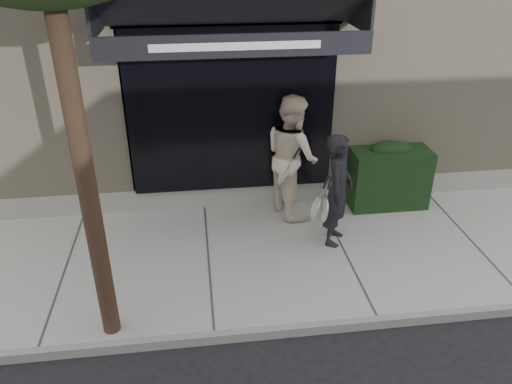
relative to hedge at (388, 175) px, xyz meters
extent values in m
plane|color=black|center=(-1.10, -1.25, -0.66)|extent=(80.00, 80.00, 0.00)
cube|color=#A4A49E|center=(-1.10, -1.25, -0.60)|extent=(20.00, 3.00, 0.12)
cube|color=gray|center=(-1.10, -2.80, -0.59)|extent=(20.00, 0.10, 0.14)
cube|color=tan|center=(-1.10, 3.75, 2.09)|extent=(14.00, 7.00, 5.50)
cube|color=gray|center=(-1.10, 0.45, -0.41)|extent=(14.02, 0.42, 0.50)
cube|color=black|center=(-2.60, 0.30, 1.14)|extent=(3.20, 0.30, 2.60)
cube|color=gray|center=(-4.20, 0.45, 1.14)|extent=(0.08, 0.40, 2.60)
cube|color=gray|center=(-1.00, 0.45, 1.14)|extent=(0.08, 0.40, 2.60)
cube|color=gray|center=(-2.60, 0.45, 2.48)|extent=(3.36, 0.40, 0.12)
cube|color=black|center=(-2.60, -0.25, 2.74)|extent=(3.60, 1.03, 0.55)
cube|color=black|center=(-2.60, -0.75, 2.35)|extent=(3.60, 0.05, 0.30)
cube|color=white|center=(-2.60, -0.78, 2.35)|extent=(2.20, 0.01, 0.10)
cube|color=black|center=(-4.38, -0.25, 2.66)|extent=(0.04, 1.00, 0.45)
cube|color=black|center=(-0.82, -0.25, 2.66)|extent=(0.04, 1.00, 0.45)
cube|color=black|center=(0.00, 0.00, -0.04)|extent=(1.30, 0.70, 1.00)
ellipsoid|color=black|center=(0.00, 0.00, 0.46)|extent=(0.71, 0.38, 0.27)
cylinder|color=black|center=(-4.30, -2.55, 1.74)|extent=(0.20, 0.20, 4.80)
imported|color=black|center=(-1.18, -1.02, 0.32)|extent=(0.63, 0.74, 1.72)
torus|color=silver|center=(-1.48, -1.39, 0.23)|extent=(0.10, 0.31, 0.30)
cylinder|color=silver|center=(-1.48, -1.39, 0.23)|extent=(0.07, 0.27, 0.27)
cylinder|color=silver|center=(-1.48, -1.39, 0.23)|extent=(0.18, 0.04, 0.05)
cylinder|color=black|center=(-1.48, -1.39, 0.23)|extent=(0.20, 0.05, 0.06)
torus|color=silver|center=(-1.57, -1.31, 0.21)|extent=(0.14, 0.31, 0.30)
cylinder|color=silver|center=(-1.57, -1.31, 0.21)|extent=(0.11, 0.28, 0.26)
cylinder|color=silver|center=(-1.57, -1.31, 0.21)|extent=(0.18, 0.04, 0.07)
cylinder|color=black|center=(-1.57, -1.31, 0.21)|extent=(0.20, 0.05, 0.09)
imported|color=beige|center=(-1.67, -0.05, 0.46)|extent=(1.02, 1.16, 2.01)
torus|color=silver|center=(-1.88, -0.43, 0.31)|extent=(0.19, 0.32, 0.28)
cylinder|color=silver|center=(-1.88, -0.43, 0.31)|extent=(0.16, 0.28, 0.24)
cylinder|color=silver|center=(-1.88, -0.43, 0.31)|extent=(0.17, 0.04, 0.10)
cylinder|color=black|center=(-1.88, -0.43, 0.31)|extent=(0.19, 0.05, 0.12)
camera|label=1|loc=(-3.18, -7.21, 3.68)|focal=35.00mm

